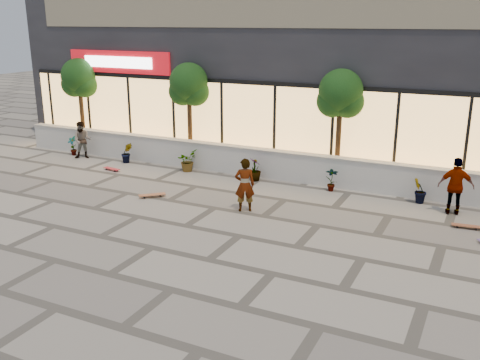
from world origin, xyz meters
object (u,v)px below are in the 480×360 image
at_px(skateboard_right_near, 467,226).
at_px(skater_left, 82,140).
at_px(tree_west, 79,80).
at_px(skateboard_left, 112,169).
at_px(skateboard_center, 152,195).
at_px(skater_right_near, 456,186).
at_px(tree_midwest, 189,87).
at_px(skater_center, 245,185).
at_px(tree_mideast, 341,96).

bearing_deg(skateboard_right_near, skater_left, 167.85).
relative_size(tree_west, skateboard_left, 5.13).
bearing_deg(skateboard_left, skateboard_center, -22.40).
relative_size(skater_right_near, skateboard_right_near, 2.16).
xyz_separation_m(tree_midwest, skater_center, (4.43, -4.24, -2.18)).
bearing_deg(tree_midwest, skateboard_right_near, -15.24).
height_order(tree_midwest, skateboard_left, tree_midwest).
height_order(tree_west, skateboard_center, tree_west).
height_order(skater_center, skateboard_center, skater_center).
xyz_separation_m(tree_mideast, skateboard_right_near, (4.50, -2.86, -2.91)).
bearing_deg(skater_center, skateboard_right_near, 163.94).
relative_size(tree_midwest, tree_mideast, 1.00).
relative_size(tree_west, skater_left, 2.57).
distance_m(skater_left, skateboard_right_near, 14.83).
bearing_deg(skateboard_center, skater_left, 108.52).
bearing_deg(skateboard_left, skater_center, -6.58).
bearing_deg(skateboard_center, skateboard_left, 105.58).
xyz_separation_m(tree_mideast, skateboard_left, (-7.99, -2.47, -2.91)).
bearing_deg(tree_midwest, skater_right_near, -10.17).
xyz_separation_m(tree_west, tree_mideast, (11.50, 0.00, 0.00)).
xyz_separation_m(skater_left, skateboard_center, (5.46, -2.95, -0.68)).
xyz_separation_m(skateboard_center, skateboard_right_near, (9.28, 1.56, -0.01)).
xyz_separation_m(skater_right_near, skateboard_right_near, (0.45, -1.06, -0.77)).
bearing_deg(skateboard_right_near, skateboard_center, -177.24).
height_order(tree_mideast, skater_center, tree_mideast).
relative_size(skateboard_center, skateboard_right_near, 0.98).
height_order(skateboard_left, skateboard_right_near, skateboard_right_near).
xyz_separation_m(tree_midwest, skater_left, (-4.25, -1.47, -2.22)).
relative_size(tree_midwest, skateboard_left, 5.13).
xyz_separation_m(skater_left, skateboard_right_near, (14.75, -1.39, -0.69)).
distance_m(skater_center, skateboard_right_near, 6.27).
relative_size(tree_midwest, skater_center, 2.42).
bearing_deg(tree_midwest, skateboard_left, -128.94).
bearing_deg(tree_west, skater_right_near, -6.61).
distance_m(skater_left, skateboard_center, 6.24).
xyz_separation_m(skater_right_near, skateboard_left, (-12.05, -0.66, -0.78)).
bearing_deg(skateboard_right_near, skater_right_near, 106.12).
distance_m(skater_center, skateboard_left, 6.70).
bearing_deg(tree_midwest, skateboard_center, -74.58).
xyz_separation_m(tree_west, skater_center, (9.93, -4.24, -2.18)).
height_order(tree_midwest, skateboard_center, tree_midwest).
xyz_separation_m(tree_west, skateboard_left, (3.51, -2.47, -2.91)).
xyz_separation_m(tree_west, skater_right_near, (15.55, -1.80, -2.13)).
relative_size(skateboard_center, skateboard_left, 1.01).
xyz_separation_m(skater_right_near, skateboard_center, (-8.83, -2.62, -0.77)).
distance_m(tree_mideast, skater_right_near, 4.92).
distance_m(tree_mideast, skateboard_center, 7.13).
height_order(tree_mideast, skateboard_center, tree_mideast).
bearing_deg(skater_left, tree_midwest, -10.83).
distance_m(skateboard_center, skateboard_left, 3.76).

